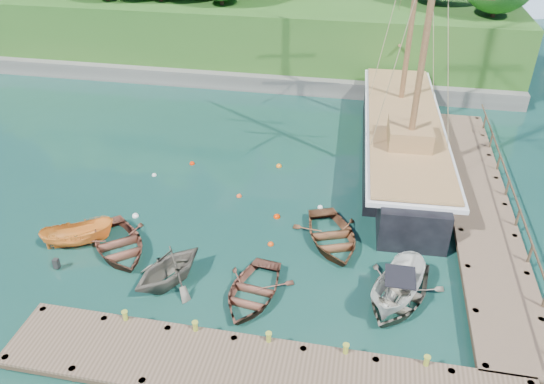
% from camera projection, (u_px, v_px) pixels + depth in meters
% --- Properties ---
extents(ground, '(160.00, 160.00, 0.00)m').
position_uv_depth(ground, '(249.00, 264.00, 25.68)').
color(ground, '#10322E').
rests_on(ground, ground).
extents(dock_near, '(20.00, 3.20, 1.10)m').
position_uv_depth(dock_near, '(261.00, 373.00, 19.72)').
color(dock_near, '#4E3C2E').
rests_on(dock_near, ground).
extents(dock_east, '(3.20, 24.00, 1.10)m').
position_uv_depth(dock_east, '(479.00, 204.00, 29.40)').
color(dock_east, '#4E3C2E').
rests_on(dock_east, ground).
extents(bollard_0, '(0.26, 0.26, 0.45)m').
position_uv_depth(bollard_0, '(128.00, 330.00, 22.09)').
color(bollard_0, olive).
rests_on(bollard_0, ground).
extents(bollard_1, '(0.26, 0.26, 0.45)m').
position_uv_depth(bollard_1, '(197.00, 340.00, 21.60)').
color(bollard_1, olive).
rests_on(bollard_1, ground).
extents(bollard_2, '(0.26, 0.26, 0.45)m').
position_uv_depth(bollard_2, '(269.00, 352.00, 21.11)').
color(bollard_2, olive).
rests_on(bollard_2, ground).
extents(bollard_3, '(0.26, 0.26, 0.45)m').
position_uv_depth(bollard_3, '(344.00, 363.00, 20.62)').
color(bollard_3, olive).
rests_on(bollard_3, ground).
extents(bollard_4, '(0.26, 0.26, 0.45)m').
position_uv_depth(bollard_4, '(423.00, 375.00, 20.13)').
color(bollard_4, olive).
rests_on(bollard_4, ground).
extents(rowboat_0, '(5.66, 5.86, 0.99)m').
position_uv_depth(rowboat_0, '(120.00, 251.00, 26.59)').
color(rowboat_0, brown).
rests_on(rowboat_0, ground).
extents(rowboat_1, '(4.68, 4.90, 2.01)m').
position_uv_depth(rowboat_1, '(170.00, 282.00, 24.59)').
color(rowboat_1, '#5A554A').
rests_on(rowboat_1, ground).
extents(rowboat_2, '(3.68, 4.74, 0.90)m').
position_uv_depth(rowboat_2, '(252.00, 297.00, 23.76)').
color(rowboat_2, brown).
rests_on(rowboat_2, ground).
extents(rowboat_3, '(4.86, 5.72, 1.00)m').
position_uv_depth(rowboat_3, '(396.00, 299.00, 23.64)').
color(rowboat_3, '#6C6658').
rests_on(rowboat_3, ground).
extents(rowboat_4, '(4.92, 5.72, 1.00)m').
position_uv_depth(rowboat_4, '(331.00, 242.00, 27.15)').
color(rowboat_4, brown).
rests_on(rowboat_4, ground).
extents(motorboat_orange, '(3.86, 2.83, 1.40)m').
position_uv_depth(motorboat_orange, '(80.00, 244.00, 27.03)').
color(motorboat_orange, orange).
rests_on(motorboat_orange, ground).
extents(cabin_boat_white, '(3.13, 4.69, 1.69)m').
position_uv_depth(cabin_boat_white, '(396.00, 301.00, 23.54)').
color(cabin_boat_white, silver).
rests_on(cabin_boat_white, ground).
extents(schooner, '(5.82, 27.21, 19.88)m').
position_uv_depth(schooner, '(402.00, 141.00, 34.52)').
color(schooner, black).
rests_on(schooner, ground).
extents(mooring_buoy_0, '(0.36, 0.36, 0.36)m').
position_uv_depth(mooring_buoy_0, '(136.00, 216.00, 29.14)').
color(mooring_buoy_0, white).
rests_on(mooring_buoy_0, ground).
extents(mooring_buoy_1, '(0.31, 0.31, 0.31)m').
position_uv_depth(mooring_buoy_1, '(239.00, 197.00, 30.86)').
color(mooring_buoy_1, '#E5481A').
rests_on(mooring_buoy_1, ground).
extents(mooring_buoy_2, '(0.37, 0.37, 0.37)m').
position_uv_depth(mooring_buoy_2, '(277.00, 217.00, 29.06)').
color(mooring_buoy_2, red).
rests_on(mooring_buoy_2, ground).
extents(mooring_buoy_3, '(0.30, 0.30, 0.30)m').
position_uv_depth(mooring_buoy_3, '(320.00, 208.00, 29.86)').
color(mooring_buoy_3, white).
rests_on(mooring_buoy_3, ground).
extents(mooring_buoy_4, '(0.33, 0.33, 0.33)m').
position_uv_depth(mooring_buoy_4, '(192.00, 164.00, 34.17)').
color(mooring_buoy_4, red).
rests_on(mooring_buoy_4, ground).
extents(mooring_buoy_5, '(0.36, 0.36, 0.36)m').
position_uv_depth(mooring_buoy_5, '(279.00, 167.00, 33.88)').
color(mooring_buoy_5, orange).
rests_on(mooring_buoy_5, ground).
extents(mooring_buoy_6, '(0.29, 0.29, 0.29)m').
position_uv_depth(mooring_buoy_6, '(154.00, 176.00, 32.91)').
color(mooring_buoy_6, silver).
rests_on(mooring_buoy_6, ground).
extents(mooring_buoy_7, '(0.31, 0.31, 0.31)m').
position_uv_depth(mooring_buoy_7, '(271.00, 245.00, 26.99)').
color(mooring_buoy_7, '#D43F0B').
rests_on(mooring_buoy_7, ground).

